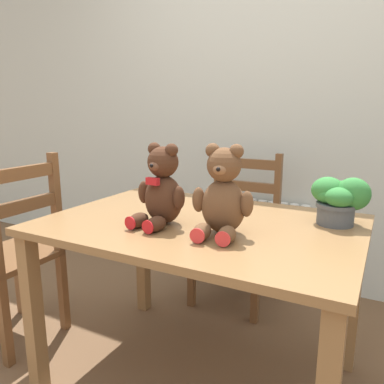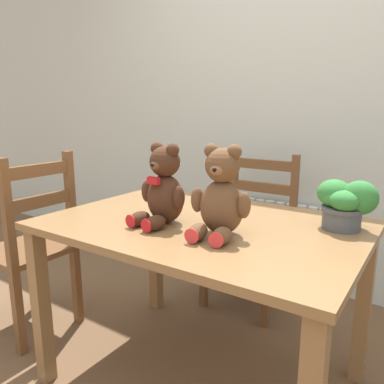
{
  "view_description": "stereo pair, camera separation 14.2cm",
  "coord_description": "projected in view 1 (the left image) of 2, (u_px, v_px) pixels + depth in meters",
  "views": [
    {
      "loc": [
        0.66,
        -0.88,
        1.18
      ],
      "look_at": [
        0.01,
        0.35,
        0.88
      ],
      "focal_mm": 35.0,
      "sensor_mm": 36.0,
      "label": 1
    },
    {
      "loc": [
        0.78,
        -0.81,
        1.18
      ],
      "look_at": [
        0.01,
        0.35,
        0.88
      ],
      "focal_mm": 35.0,
      "sensor_mm": 36.0,
      "label": 2
    }
  ],
  "objects": [
    {
      "name": "wooden_chair_side",
      "position": [
        14.0,
        254.0,
        1.89
      ],
      "size": [
        0.4,
        0.39,
        0.98
      ],
      "rotation": [
        0.0,
        0.0,
        1.57
      ],
      "color": "brown",
      "rests_on": "ground_plane"
    },
    {
      "name": "potted_plant",
      "position": [
        339.0,
        198.0,
        1.47
      ],
      "size": [
        0.22,
        0.19,
        0.19
      ],
      "color": "#4C5156",
      "rests_on": "dining_table"
    },
    {
      "name": "wooden_chair_behind",
      "position": [
        238.0,
        230.0,
        2.34
      ],
      "size": [
        0.45,
        0.41,
        0.93
      ],
      "rotation": [
        0.0,
        0.0,
        3.14
      ],
      "color": "brown",
      "rests_on": "ground_plane"
    },
    {
      "name": "radiator",
      "position": [
        251.0,
        243.0,
        2.66
      ],
      "size": [
        0.8,
        0.1,
        0.58
      ],
      "color": "white",
      "rests_on": "ground_plane"
    },
    {
      "name": "wall_back",
      "position": [
        282.0,
        92.0,
        2.43
      ],
      "size": [
        8.0,
        0.04,
        2.6
      ],
      "primitive_type": "cube",
      "color": "silver",
      "rests_on": "ground_plane"
    },
    {
      "name": "dining_table",
      "position": [
        201.0,
        245.0,
        1.56
      ],
      "size": [
        1.25,
        0.88,
        0.74
      ],
      "color": "olive",
      "rests_on": "ground_plane"
    },
    {
      "name": "teddy_bear_left",
      "position": [
        162.0,
        190.0,
        1.47
      ],
      "size": [
        0.23,
        0.23,
        0.32
      ],
      "rotation": [
        0.0,
        0.0,
        3.03
      ],
      "color": "#472819",
      "rests_on": "dining_table"
    },
    {
      "name": "teddy_bear_right",
      "position": [
        223.0,
        196.0,
        1.35
      ],
      "size": [
        0.23,
        0.24,
        0.33
      ],
      "rotation": [
        0.0,
        0.0,
        3.25
      ],
      "color": "brown",
      "rests_on": "dining_table"
    }
  ]
}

